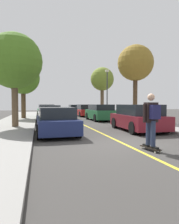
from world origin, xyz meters
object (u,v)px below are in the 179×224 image
at_px(parked_car_right_farthest, 75,109).
at_px(skateboarder, 152,117).
at_px(street_tree_right_nearest, 135,64).
at_px(street_tree_right_near, 102,80).
at_px(streetlamp, 107,89).
at_px(parked_car_right_near, 100,112).
at_px(parked_car_left_nearest, 56,121).
at_px(parked_car_right_nearest, 138,118).
at_px(street_tree_left_nearest, 14,61).
at_px(parked_car_left_near, 49,114).
at_px(skateboard, 150,148).
at_px(parked_car_left_far, 46,111).
at_px(parked_car_right_far, 85,111).
at_px(street_tree_left_near, 23,78).
at_px(fire_hydrant, 152,120).

xyz_separation_m(parked_car_right_farthest, skateboarder, (-1.88, -24.43, 0.42)).
distance_m(street_tree_right_nearest, street_tree_right_near, 8.70).
bearing_deg(streetlamp, parked_car_right_near, -118.33).
bearing_deg(parked_car_left_nearest, parked_car_right_farthest, 77.38).
xyz_separation_m(parked_car_right_nearest, street_tree_left_nearest, (-6.70, 2.57, 3.27)).
distance_m(parked_car_left_nearest, parked_car_right_farthest, 20.71).
distance_m(parked_car_left_near, skateboard, 10.99).
relative_size(street_tree_left_nearest, street_tree_right_nearest, 0.92).
xyz_separation_m(parked_car_left_far, skateboarder, (2.65, -17.08, 0.39)).
height_order(parked_car_left_far, parked_car_right_nearest, parked_car_right_nearest).
bearing_deg(parked_car_right_farthest, parked_car_right_far, -89.99).
relative_size(street_tree_left_near, skateboard, 6.13).
distance_m(parked_car_left_far, parked_car_right_near, 7.12).
height_order(parked_car_left_nearest, parked_car_right_farthest, parked_car_left_nearest).
distance_m(parked_car_right_nearest, skateboard, 4.88).
height_order(street_tree_left_near, street_tree_right_nearest, street_tree_right_nearest).
bearing_deg(parked_car_right_far, parked_car_left_near, -123.25).
bearing_deg(street_tree_right_nearest, parked_car_left_near, 167.50).
bearing_deg(parked_car_right_nearest, parked_car_left_nearest, -176.52).
bearing_deg(parked_car_right_near, street_tree_right_near, 70.99).
xyz_separation_m(parked_car_right_near, streetlamp, (1.75, 3.25, 2.28)).
relative_size(parked_car_left_near, street_tree_right_near, 0.77).
bearing_deg(street_tree_left_near, street_tree_right_nearest, -29.66).
xyz_separation_m(parked_car_right_nearest, fire_hydrant, (1.50, 1.10, -0.23)).
height_order(parked_car_right_near, parked_car_right_far, parked_car_right_near).
bearing_deg(street_tree_left_near, streetlamp, 3.97).
bearing_deg(streetlamp, street_tree_right_near, 82.14).
xyz_separation_m(street_tree_right_nearest, skateboarder, (-4.05, -9.19, -3.60)).
distance_m(parked_car_right_far, street_tree_right_near, 4.32).
bearing_deg(parked_car_right_near, parked_car_right_farthest, 90.01).
distance_m(street_tree_left_nearest, fire_hydrant, 9.04).
xyz_separation_m(street_tree_left_nearest, streetlamp, (8.45, 7.76, -1.00)).
xyz_separation_m(parked_car_left_near, parked_car_left_far, (-0.00, 6.40, 0.02)).
distance_m(parked_car_right_far, fire_hydrant, 12.08).
bearing_deg(skateboard, street_tree_right_near, 77.21).
bearing_deg(street_tree_right_nearest, skateboarder, -113.77).
bearing_deg(parked_car_right_far, parked_car_right_farthest, 90.01).
xyz_separation_m(parked_car_right_farthest, street_tree_left_nearest, (-6.70, -17.36, 3.33)).
height_order(parked_car_right_nearest, streetlamp, streetlamp).
bearing_deg(skateboarder, parked_car_right_near, 80.80).
xyz_separation_m(parked_car_left_far, streetlamp, (6.27, -2.25, 2.30)).
bearing_deg(parked_car_left_near, parked_car_right_far, 56.75).
height_order(street_tree_left_nearest, fire_hydrant, street_tree_left_nearest).
distance_m(parked_car_left_far, street_tree_left_near, 4.78).
bearing_deg(street_tree_left_nearest, street_tree_left_near, 90.00).
bearing_deg(street_tree_right_near, parked_car_left_far, -173.12).
bearing_deg(parked_car_right_farthest, street_tree_right_nearest, -81.88).
bearing_deg(street_tree_left_nearest, parked_car_right_farthest, 68.91).
height_order(parked_car_left_nearest, parked_car_right_far, parked_car_right_far).
distance_m(parked_car_left_nearest, skateboarder, 5.00).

